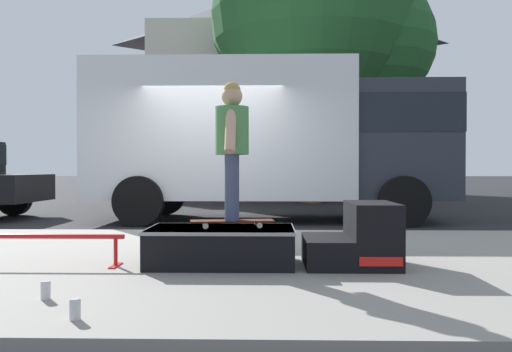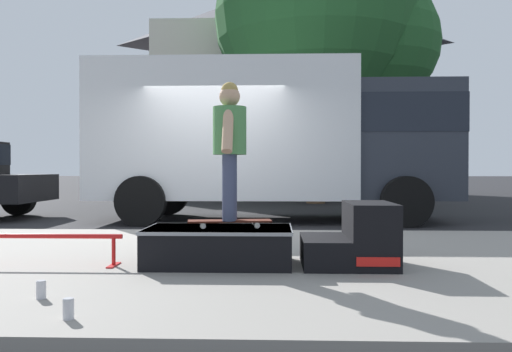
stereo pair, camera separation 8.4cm
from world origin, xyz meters
name	(u,v)px [view 2 (the right image)]	position (x,y,z in m)	size (l,w,h in m)	color
ground_plane	(207,234)	(0.00, 0.00, 0.00)	(140.00, 140.00, 0.00)	black
sidewalk_slab	(168,264)	(0.00, -3.00, 0.06)	(50.00, 5.00, 0.12)	gray
skate_box	(219,245)	(0.55, -3.34, 0.31)	(1.36, 0.81, 0.35)	black
kicker_ramp	(356,239)	(1.83, -3.34, 0.36)	(0.84, 0.80, 0.59)	black
grind_rail	(36,241)	(-1.15, -3.43, 0.35)	(1.63, 0.28, 0.30)	red
skateboard	(230,221)	(0.65, -3.33, 0.53)	(0.80, 0.31, 0.07)	#4C1E14
skater_kid	(230,139)	(0.65, -3.33, 1.30)	(0.31, 0.67, 1.30)	#3F4766
soda_can	(68,309)	(-0.16, -5.16, 0.18)	(0.07, 0.07, 0.13)	silver
soda_can_b	(41,290)	(-0.54, -4.68, 0.18)	(0.07, 0.07, 0.13)	silver
box_truck	(274,135)	(1.05, 2.20, 1.70)	(6.91, 2.63, 3.05)	white
street_tree_main	(328,23)	(2.65, 7.49, 5.36)	(6.66, 6.06, 8.57)	brown
house_behind	(284,88)	(1.41, 12.68, 4.24)	(9.54, 8.23, 8.40)	beige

